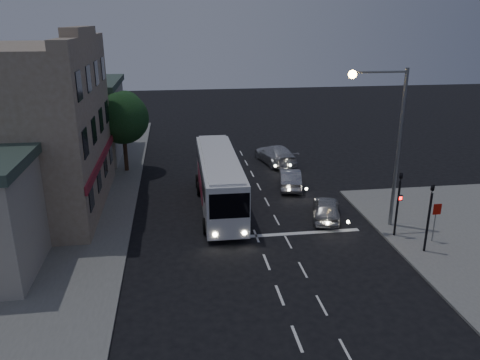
{
  "coord_description": "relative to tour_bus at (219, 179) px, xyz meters",
  "views": [
    {
      "loc": [
        -4.24,
        -21.41,
        11.55
      ],
      "look_at": [
        -0.44,
        5.36,
        2.2
      ],
      "focal_mm": 35.0,
      "sensor_mm": 36.0,
      "label": 1
    }
  ],
  "objects": [
    {
      "name": "ground",
      "position": [
        1.6,
        -6.65,
        -1.86
      ],
      "size": [
        120.0,
        120.0,
        0.0
      ],
      "primitive_type": "plane",
      "color": "black"
    },
    {
      "name": "sidewalk_far",
      "position": [
        -11.4,
        1.35,
        -1.8
      ],
      "size": [
        12.0,
        50.0,
        0.12
      ],
      "primitive_type": "cube",
      "color": "slate",
      "rests_on": "ground"
    },
    {
      "name": "road_markings",
      "position": [
        2.89,
        -3.35,
        -1.85
      ],
      "size": [
        8.0,
        30.55,
        0.01
      ],
      "color": "silver",
      "rests_on": "ground"
    },
    {
      "name": "tour_bus",
      "position": [
        0.0,
        0.0,
        0.0
      ],
      "size": [
        2.66,
        11.22,
        3.44
      ],
      "rotation": [
        0.0,
        0.0,
        -0.01
      ],
      "color": "white",
      "rests_on": "ground"
    },
    {
      "name": "car_suv",
      "position": [
        6.24,
        -2.85,
        -1.19
      ],
      "size": [
        2.66,
        4.23,
        1.34
      ],
      "primitive_type": "imported",
      "rotation": [
        0.0,
        0.0,
        2.85
      ],
      "color": "#B5B5B5",
      "rests_on": "ground"
    },
    {
      "name": "car_sedan_a",
      "position": [
        5.39,
        2.92,
        -1.18
      ],
      "size": [
        2.17,
        4.33,
        1.36
      ],
      "primitive_type": "imported",
      "rotation": [
        0.0,
        0.0,
        2.96
      ],
      "color": "#A1A1A4",
      "rests_on": "ground"
    },
    {
      "name": "car_sedan_b",
      "position": [
        5.61,
        8.93,
        -1.09
      ],
      "size": [
        3.14,
        5.6,
        1.53
      ],
      "primitive_type": "imported",
      "rotation": [
        0.0,
        0.0,
        3.34
      ],
      "color": "silver",
      "rests_on": "ground"
    },
    {
      "name": "traffic_signal_main",
      "position": [
        9.2,
        -5.87,
        0.56
      ],
      "size": [
        0.25,
        0.35,
        4.1
      ],
      "color": "black",
      "rests_on": "sidewalk_near"
    },
    {
      "name": "traffic_signal_side",
      "position": [
        9.9,
        -7.85,
        0.56
      ],
      "size": [
        0.18,
        0.15,
        4.1
      ],
      "color": "black",
      "rests_on": "sidewalk_near"
    },
    {
      "name": "regulatory_sign",
      "position": [
        10.9,
        -6.89,
        -0.26
      ],
      "size": [
        0.45,
        0.12,
        2.2
      ],
      "color": "slate",
      "rests_on": "sidewalk_near"
    },
    {
      "name": "streetlight",
      "position": [
        8.95,
        -4.45,
        3.88
      ],
      "size": [
        3.32,
        0.44,
        9.0
      ],
      "color": "slate",
      "rests_on": "sidewalk_near"
    },
    {
      "name": "main_building",
      "position": [
        -12.35,
        1.35,
        3.3
      ],
      "size": [
        10.12,
        12.0,
        11.0
      ],
      "color": "#A99A88",
      "rests_on": "sidewalk_far"
    },
    {
      "name": "low_building_north",
      "position": [
        -11.9,
        13.35,
        1.53
      ],
      "size": [
        9.4,
        9.4,
        6.5
      ],
      "color": "#A1988F",
      "rests_on": "sidewalk_far"
    },
    {
      "name": "street_tree",
      "position": [
        -6.6,
        8.37,
        2.64
      ],
      "size": [
        4.0,
        4.0,
        6.2
      ],
      "color": "black",
      "rests_on": "sidewalk_far"
    }
  ]
}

